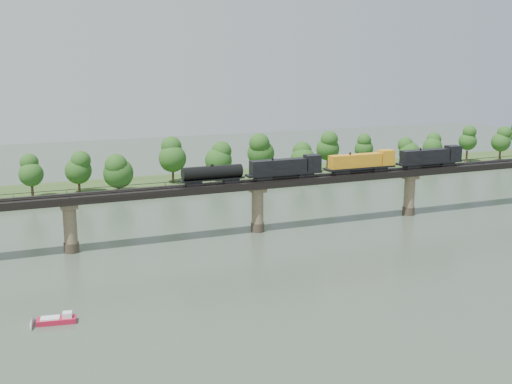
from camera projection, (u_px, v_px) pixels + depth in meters
name	position (u px, v px, depth m)	size (l,w,h in m)	color
ground	(321.00, 273.00, 115.13)	(400.00, 400.00, 0.00)	#354335
far_bank	(188.00, 183.00, 191.85)	(300.00, 24.00, 1.60)	#2B441B
bridge	(258.00, 208.00, 141.12)	(236.00, 30.00, 11.50)	#473A2D
bridge_superstructure	(258.00, 179.00, 139.78)	(220.00, 4.90, 0.75)	black
far_treeline	(164.00, 160.00, 183.07)	(289.06, 17.54, 13.60)	#382619
freight_train	(336.00, 164.00, 146.57)	(71.54, 2.79, 4.92)	black
motorboat	(57.00, 320.00, 93.76)	(5.81, 2.87, 1.56)	#B01431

